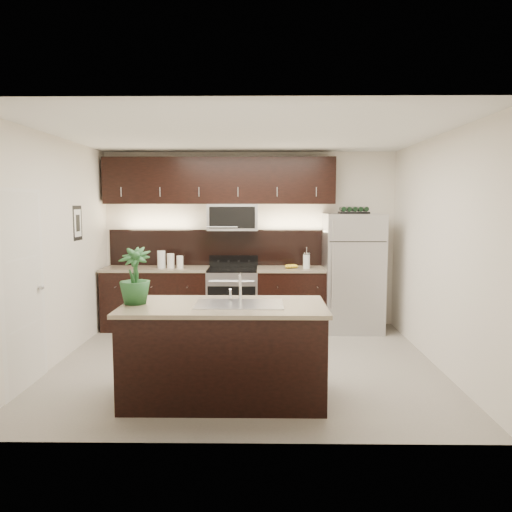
# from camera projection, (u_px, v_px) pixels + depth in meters

# --- Properties ---
(ground) EXTENTS (4.50, 4.50, 0.00)m
(ground) POSITION_uv_depth(u_px,v_px,m) (246.00, 363.00, 5.97)
(ground) COLOR gray
(ground) RESTS_ON ground
(room_walls) EXTENTS (4.52, 4.02, 2.71)m
(room_walls) POSITION_uv_depth(u_px,v_px,m) (235.00, 222.00, 5.75)
(room_walls) COLOR silver
(room_walls) RESTS_ON ground
(counter_run) EXTENTS (3.51, 0.65, 0.94)m
(counter_run) POSITION_uv_depth(u_px,v_px,m) (219.00, 298.00, 7.60)
(counter_run) COLOR black
(counter_run) RESTS_ON ground
(upper_fixtures) EXTENTS (3.49, 0.40, 1.66)m
(upper_fixtures) POSITION_uv_depth(u_px,v_px,m) (221.00, 188.00, 7.58)
(upper_fixtures) COLOR black
(upper_fixtures) RESTS_ON counter_run
(island) EXTENTS (1.96, 0.96, 0.94)m
(island) POSITION_uv_depth(u_px,v_px,m) (224.00, 352.00, 4.84)
(island) COLOR black
(island) RESTS_ON ground
(sink_faucet) EXTENTS (0.84, 0.50, 0.28)m
(sink_faucet) POSITION_uv_depth(u_px,v_px,m) (239.00, 303.00, 4.80)
(sink_faucet) COLOR silver
(sink_faucet) RESTS_ON island
(refrigerator) EXTENTS (0.85, 0.76, 1.76)m
(refrigerator) POSITION_uv_depth(u_px,v_px,m) (353.00, 272.00, 7.48)
(refrigerator) COLOR #B2B2B7
(refrigerator) RESTS_ON ground
(wine_rack) EXTENTS (0.43, 0.27, 0.10)m
(wine_rack) POSITION_uv_depth(u_px,v_px,m) (354.00, 210.00, 7.38)
(wine_rack) COLOR black
(wine_rack) RESTS_ON refrigerator
(plant) EXTENTS (0.33, 0.33, 0.55)m
(plant) POSITION_uv_depth(u_px,v_px,m) (135.00, 276.00, 4.80)
(plant) COLOR #205025
(plant) RESTS_ON island
(canisters) EXTENTS (0.39, 0.14, 0.26)m
(canisters) POSITION_uv_depth(u_px,v_px,m) (168.00, 260.00, 7.49)
(canisters) COLOR silver
(canisters) RESTS_ON counter_run
(french_press) EXTENTS (0.11, 0.11, 0.31)m
(french_press) POSITION_uv_depth(u_px,v_px,m) (306.00, 261.00, 7.48)
(french_press) COLOR silver
(french_press) RESTS_ON counter_run
(bananas) EXTENTS (0.25, 0.22, 0.06)m
(bananas) POSITION_uv_depth(u_px,v_px,m) (287.00, 266.00, 7.46)
(bananas) COLOR gold
(bananas) RESTS_ON counter_run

